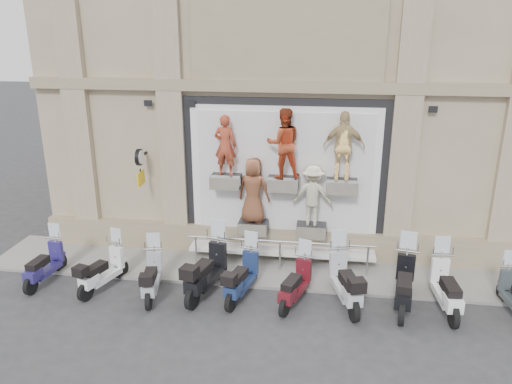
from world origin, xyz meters
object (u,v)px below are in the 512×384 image
guard_rail (280,256)px  scooter_h (405,276)px  scooter_f (296,276)px  scooter_g (346,273)px  scooter_e (242,269)px  scooter_i (447,279)px  scooter_b (102,263)px  scooter_a (44,257)px  scooter_c (151,269)px  scooter_d (206,262)px  clock_sign_bracket (140,162)px

guard_rail → scooter_h: (3.04, -1.35, 0.37)m
scooter_f → scooter_g: scooter_g is taller
scooter_f → guard_rail: bearing=127.1°
guard_rail → scooter_e: (-0.79, -1.42, 0.29)m
scooter_g → scooter_i: 2.31m
scooter_b → scooter_i: (8.30, 0.17, 0.08)m
scooter_f → scooter_a: bearing=-162.9°
scooter_c → scooter_a: bearing=164.1°
scooter_c → scooter_h: bearing=-8.0°
scooter_d → scooter_i: scooter_d is taller
scooter_a → scooter_d: 4.27m
scooter_i → scooter_h: bearing=177.1°
scooter_a → clock_sign_bracket: bearing=46.6°
scooter_b → scooter_d: 2.64m
scooter_d → scooter_f: size_ratio=1.20×
scooter_f → scooter_i: bearing=21.5°
scooter_b → scooter_d: bearing=20.7°
guard_rail → scooter_b: 4.57m
scooter_a → scooter_b: (1.63, -0.12, 0.01)m
scooter_e → clock_sign_bracket: bearing=162.0°
clock_sign_bracket → scooter_e: 4.18m
scooter_c → scooter_h: (6.03, 0.29, 0.12)m
scooter_e → scooter_g: 2.47m
clock_sign_bracket → scooter_f: bearing=-24.3°
scooter_c → scooter_e: size_ratio=0.95×
guard_rail → scooter_h: scooter_h is taller
scooter_a → scooter_c: scooter_c is taller
scooter_e → scooter_i: bearing=14.4°
scooter_g → scooter_h: bearing=-13.8°
scooter_d → guard_rail: bearing=52.7°
guard_rail → scooter_e: size_ratio=2.73×
scooter_d → scooter_h: 4.72m
scooter_e → scooter_i: (4.78, 0.09, 0.04)m
scooter_f → scooter_d: bearing=-165.8°
clock_sign_bracket → scooter_c: clock_sign_bracket is taller
scooter_f → scooter_h: bearing=22.3°
guard_rail → scooter_d: (-1.68, -1.36, 0.39)m
guard_rail → scooter_b: scooter_b is taller
guard_rail → scooter_h: bearing=-24.0°
scooter_g → scooter_b: bearing=165.6°
clock_sign_bracket → scooter_g: 6.20m
scooter_b → scooter_g: scooter_g is taller
scooter_e → scooter_f: scooter_e is taller
clock_sign_bracket → scooter_f: (4.41, -1.99, -2.09)m
scooter_a → scooter_h: scooter_h is taller
clock_sign_bracket → scooter_e: size_ratio=0.55×
scooter_d → scooter_f: scooter_d is taller
guard_rail → scooter_d: size_ratio=2.41×
guard_rail → scooter_i: (3.99, -1.34, 0.33)m
scooter_a → scooter_g: (7.62, -0.01, 0.11)m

